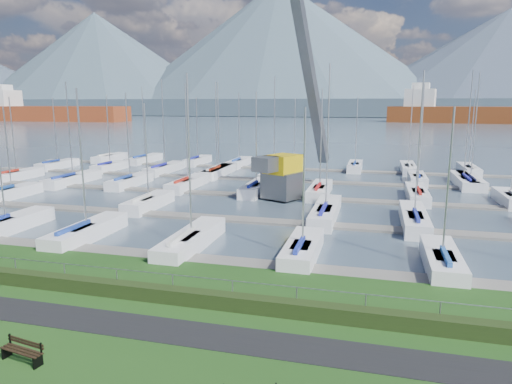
% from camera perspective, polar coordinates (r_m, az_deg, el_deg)
% --- Properties ---
extents(path, '(160.00, 2.00, 0.04)m').
position_cam_1_polar(path, '(20.08, -11.34, -16.56)').
color(path, black).
rests_on(path, grass).
extents(water, '(800.00, 540.00, 0.20)m').
position_cam_1_polar(water, '(279.18, 13.11, 8.82)').
color(water, '#435362').
extents(hedge, '(80.00, 0.70, 0.70)m').
position_cam_1_polar(hedge, '(22.05, -8.36, -12.86)').
color(hedge, black).
rests_on(hedge, grass).
extents(fence, '(80.00, 0.04, 0.04)m').
position_cam_1_polar(fence, '(22.07, -8.02, -10.44)').
color(fence, gray).
rests_on(fence, grass).
extents(foothill, '(900.00, 80.00, 12.00)m').
position_cam_1_polar(foothill, '(349.01, 13.51, 10.25)').
color(foothill, '#3D4D5A').
rests_on(foothill, water).
extents(mountains, '(1190.00, 360.00, 115.00)m').
position_cam_1_polar(mountains, '(425.17, 15.04, 15.77)').
color(mountains, '#3E4A5B').
rests_on(mountains, water).
extents(docks, '(90.00, 41.60, 0.25)m').
position_cam_1_polar(docks, '(46.59, 4.35, -0.68)').
color(docks, gray).
rests_on(docks, water).
extents(bench_left, '(1.84, 0.71, 0.85)m').
position_cam_1_polar(bench_left, '(19.45, -27.14, -17.25)').
color(bench_left, black).
rests_on(bench_left, grass).
extents(crane, '(6.21, 13.47, 22.35)m').
position_cam_1_polar(crane, '(46.28, 4.25, 6.18)').
color(crane, '#4F5156').
rests_on(crane, water).
extents(cargo_ship_west, '(84.81, 19.93, 21.50)m').
position_cam_1_polar(cargo_ship_west, '(272.35, -24.99, 8.89)').
color(cargo_ship_west, maroon).
rests_on(cargo_ship_west, water).
extents(cargo_ship_mid, '(98.36, 34.02, 21.50)m').
position_cam_1_polar(cargo_ship_mid, '(245.41, 26.65, 8.60)').
color(cargo_ship_mid, brown).
rests_on(cargo_ship_mid, water).
extents(sailboat_fleet, '(75.93, 48.90, 13.42)m').
position_cam_1_polar(sailboat_fleet, '(49.65, 3.95, 6.65)').
color(sailboat_fleet, maroon).
rests_on(sailboat_fleet, water).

